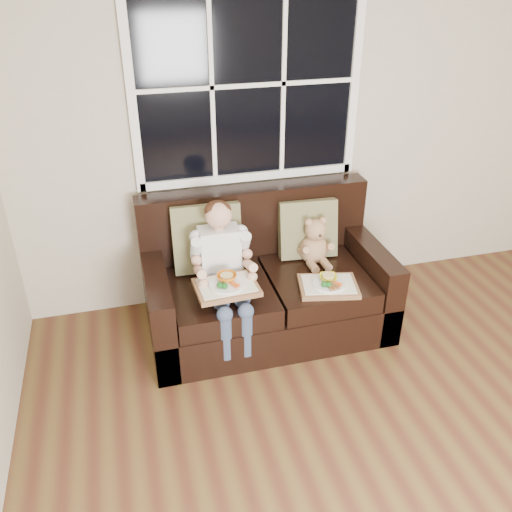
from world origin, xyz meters
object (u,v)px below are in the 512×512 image
object	(u,v)px
loveseat	(265,287)
tray_left	(226,286)
teddy_bear	(315,244)
child	(223,260)
tray_right	(328,285)

from	to	relation	value
loveseat	tray_left	bearing A→B (deg)	-137.77
teddy_bear	tray_left	world-z (taller)	teddy_bear
loveseat	child	world-z (taller)	child
loveseat	teddy_bear	world-z (taller)	loveseat
teddy_bear	tray_left	size ratio (longest dim) A/B	0.89
loveseat	tray_right	bearing A→B (deg)	-43.51
child	tray_left	xyz separation A→B (m)	(-0.02, -0.19, -0.08)
child	teddy_bear	distance (m)	0.73
tray_right	teddy_bear	bearing A→B (deg)	97.14
tray_left	teddy_bear	bearing A→B (deg)	22.45
child	teddy_bear	world-z (taller)	child
loveseat	tray_left	xyz separation A→B (m)	(-0.34, -0.31, 0.27)
loveseat	child	size ratio (longest dim) A/B	1.90
teddy_bear	tray_right	size ratio (longest dim) A/B	0.83
loveseat	tray_left	distance (m)	0.54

